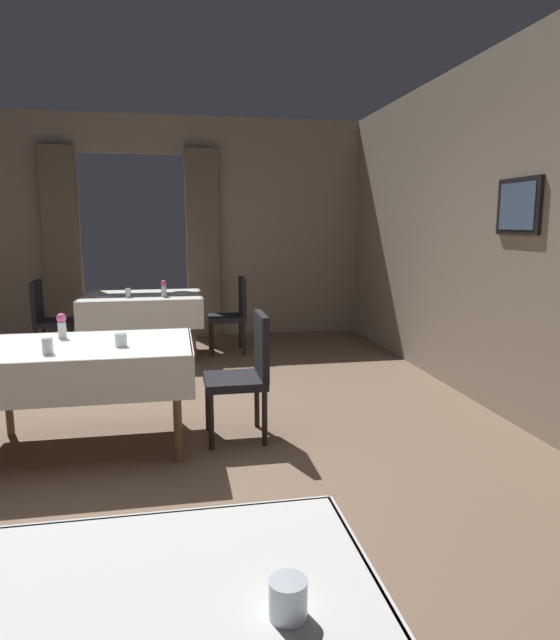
{
  "coord_description": "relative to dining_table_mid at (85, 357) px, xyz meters",
  "views": [
    {
      "loc": [
        0.53,
        -3.71,
        1.57
      ],
      "look_at": [
        1.27,
        0.22,
        0.88
      ],
      "focal_mm": 31.2,
      "sensor_mm": 36.0,
      "label": 1
    }
  ],
  "objects": [
    {
      "name": "glass_mid_b",
      "position": [
        0.26,
        -0.12,
        0.14
      ],
      "size": [
        0.08,
        0.08,
        0.09
      ],
      "primitive_type": "cylinder",
      "color": "silver",
      "rests_on": "dining_table_mid"
    },
    {
      "name": "ground",
      "position": [
        0.11,
        -0.23,
        -0.66
      ],
      "size": [
        10.08,
        10.08,
        0.0
      ],
      "primitive_type": "plane",
      "color": "#7A604C"
    },
    {
      "name": "glass_near_c",
      "position": [
        0.85,
        -2.91,
        0.14
      ],
      "size": [
        0.08,
        0.08,
        0.08
      ],
      "primitive_type": "cylinder",
      "color": "silver",
      "rests_on": "dining_table_near"
    },
    {
      "name": "chair_mid_right",
      "position": [
        1.12,
        -0.01,
        -0.14
      ],
      "size": [
        0.44,
        0.44,
        0.93
      ],
      "color": "black",
      "rests_on": "ground"
    },
    {
      "name": "chair_far_right",
      "position": [
        1.32,
        2.77,
        -0.14
      ],
      "size": [
        0.44,
        0.44,
        0.93
      ],
      "color": "black",
      "rests_on": "ground"
    },
    {
      "name": "plate_far_b",
      "position": [
        0.71,
        2.8,
        0.1
      ],
      "size": [
        0.22,
        0.22,
        0.01
      ],
      "primitive_type": "cylinder",
      "color": "white",
      "rests_on": "dining_table_far"
    },
    {
      "name": "wall_back",
      "position": [
        0.11,
        3.95,
        0.86
      ],
      "size": [
        6.4,
        0.27,
        3.0
      ],
      "color": "gray",
      "rests_on": "ground"
    },
    {
      "name": "dining_table_mid",
      "position": [
        0.0,
        0.0,
        0.0
      ],
      "size": [
        1.48,
        0.97,
        0.75
      ],
      "color": "brown",
      "rests_on": "ground"
    },
    {
      "name": "wall_right",
      "position": [
        3.31,
        -0.24,
        0.85
      ],
      "size": [
        0.16,
        8.4,
        3.0
      ],
      "color": "gray",
      "rests_on": "ground"
    },
    {
      "name": "dining_table_far",
      "position": [
        0.25,
        2.72,
        -0.01
      ],
      "size": [
        1.37,
        1.07,
        0.75
      ],
      "color": "brown",
      "rests_on": "ground"
    },
    {
      "name": "plate_far_d",
      "position": [
        -0.17,
        2.63,
        0.1
      ],
      "size": [
        0.19,
        0.19,
        0.01
      ],
      "primitive_type": "cylinder",
      "color": "white",
      "rests_on": "dining_table_far"
    },
    {
      "name": "glass_mid_c",
      "position": [
        -0.18,
        -0.27,
        0.15
      ],
      "size": [
        0.07,
        0.07,
        0.1
      ],
      "primitive_type": "cylinder",
      "color": "silver",
      "rests_on": "dining_table_mid"
    },
    {
      "name": "flower_vase_mid",
      "position": [
        -0.18,
        0.25,
        0.19
      ],
      "size": [
        0.07,
        0.07,
        0.18
      ],
      "color": "silver",
      "rests_on": "dining_table_mid"
    },
    {
      "name": "glass_far_c",
      "position": [
        0.11,
        2.52,
        0.15
      ],
      "size": [
        0.06,
        0.06,
        0.1
      ],
      "primitive_type": "cylinder",
      "color": "silver",
      "rests_on": "dining_table_far"
    },
    {
      "name": "chair_far_left",
      "position": [
        -0.82,
        2.81,
        -0.14
      ],
      "size": [
        0.44,
        0.44,
        0.93
      ],
      "color": "black",
      "rests_on": "ground"
    },
    {
      "name": "flower_vase_far",
      "position": [
        0.51,
        2.49,
        0.2
      ],
      "size": [
        0.07,
        0.07,
        0.19
      ],
      "color": "silver",
      "rests_on": "dining_table_far"
    }
  ]
}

